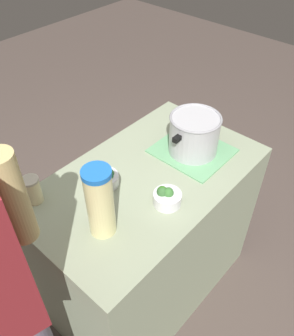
# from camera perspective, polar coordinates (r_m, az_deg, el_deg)

# --- Properties ---
(ground_plane) EXTENTS (8.00, 8.00, 0.00)m
(ground_plane) POSITION_cam_1_polar(r_m,az_deg,el_deg) (2.32, 0.00, -17.88)
(ground_plane) COLOR brown
(counter_slab) EXTENTS (1.12, 0.66, 0.91)m
(counter_slab) POSITION_cam_1_polar(r_m,az_deg,el_deg) (1.94, 0.00, -11.14)
(counter_slab) COLOR gray
(counter_slab) RESTS_ON ground_plane
(dish_cloth) EXTENTS (0.31, 0.34, 0.01)m
(dish_cloth) POSITION_cam_1_polar(r_m,az_deg,el_deg) (1.74, 7.29, 2.79)
(dish_cloth) COLOR #6FB07A
(dish_cloth) RESTS_ON counter_slab
(cooking_pot) EXTENTS (0.31, 0.24, 0.19)m
(cooking_pot) POSITION_cam_1_polar(r_m,az_deg,el_deg) (1.68, 7.59, 5.51)
(cooking_pot) COLOR #B7B7BC
(cooking_pot) RESTS_ON dish_cloth
(lemonade_pitcher) EXTENTS (0.11, 0.11, 0.31)m
(lemonade_pitcher) POSITION_cam_1_polar(r_m,az_deg,el_deg) (1.29, -7.57, -5.44)
(lemonade_pitcher) COLOR beige
(lemonade_pitcher) RESTS_ON counter_slab
(mason_jar) EXTENTS (0.07, 0.07, 0.12)m
(mason_jar) POSITION_cam_1_polar(r_m,az_deg,el_deg) (1.52, -17.92, -3.37)
(mason_jar) COLOR beige
(mason_jar) RESTS_ON counter_slab
(broccoli_bowl_front) EXTENTS (0.13, 0.13, 0.08)m
(broccoli_bowl_front) POSITION_cam_1_polar(r_m,az_deg,el_deg) (1.55, -6.65, -1.68)
(broccoli_bowl_front) COLOR silver
(broccoli_bowl_front) RESTS_ON counter_slab
(broccoli_bowl_center) EXTENTS (0.12, 0.12, 0.08)m
(broccoli_bowl_center) POSITION_cam_1_polar(r_m,az_deg,el_deg) (1.46, 3.13, -4.63)
(broccoli_bowl_center) COLOR silver
(broccoli_bowl_center) RESTS_ON counter_slab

